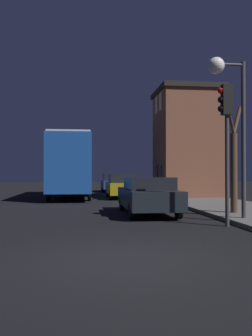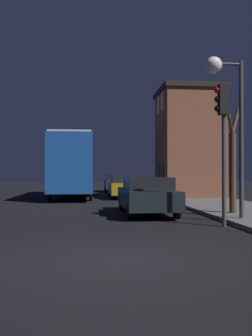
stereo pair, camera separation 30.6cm
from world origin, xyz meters
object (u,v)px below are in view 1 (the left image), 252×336
at_px(traffic_light, 226,124).
at_px(car_mid_lane, 122,186).
at_px(car_far_lane, 112,183).
at_px(car_near_lane, 148,195).
at_px(streetlamp, 227,94).
at_px(bare_tree, 234,160).
at_px(bus, 71,162).

relative_size(traffic_light, car_mid_lane, 0.99).
height_order(car_mid_lane, car_far_lane, car_far_lane).
bearing_deg(car_near_lane, traffic_light, -64.33).
xyz_separation_m(streetlamp, car_mid_lane, (-2.10, 11.83, -3.34)).
bearing_deg(car_far_lane, streetlamp, -84.14).
distance_m(streetlamp, bare_tree, 2.78).
bearing_deg(streetlamp, bare_tree, 61.08).
xyz_separation_m(traffic_light, car_near_lane, (-1.71, 3.56, -2.27)).
bearing_deg(bus, traffic_light, -70.65).
relative_size(bare_tree, car_mid_lane, 0.95).
height_order(traffic_light, car_far_lane, traffic_light).
bearing_deg(car_mid_lane, car_near_lane, -89.91).
bearing_deg(car_near_lane, car_mid_lane, 90.09).
bearing_deg(bus, streetlamp, -68.11).
bearing_deg(traffic_light, bus, 109.35).
height_order(car_near_lane, car_far_lane, car_far_lane).
bearing_deg(bare_tree, car_mid_lane, 106.36).
bearing_deg(bare_tree, bus, 118.16).
height_order(bare_tree, car_mid_lane, bare_tree).
bearing_deg(streetlamp, bus, 111.89).
distance_m(streetlamp, car_near_lane, 4.80).
height_order(bare_tree, bus, bare_tree).
xyz_separation_m(traffic_light, car_far_lane, (-1.67, 20.79, -2.23)).
bearing_deg(car_far_lane, bus, -115.94).
height_order(bus, car_mid_lane, bus).
relative_size(streetlamp, car_near_lane, 1.07).
bearing_deg(car_far_lane, car_near_lane, -90.13).
bearing_deg(car_far_lane, car_mid_lane, -90.37).
xyz_separation_m(streetlamp, car_near_lane, (-2.09, 2.72, -3.36)).
xyz_separation_m(car_mid_lane, car_far_lane, (0.05, 8.12, 0.01)).
height_order(streetlamp, traffic_light, streetlamp).
relative_size(car_near_lane, car_mid_lane, 1.13).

